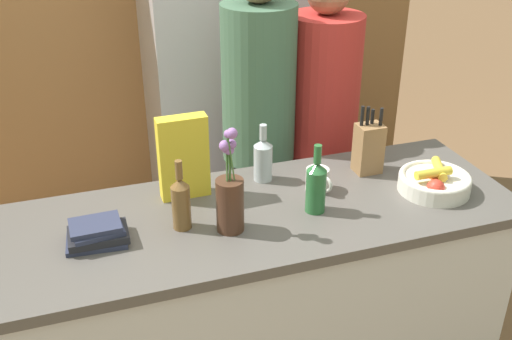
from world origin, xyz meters
The scene contains 14 objects.
kitchen_island centered at (0.00, 0.00, 0.47)m, with size 1.88×0.67×0.93m.
back_wall_wood centered at (0.00, 1.68, 1.30)m, with size 3.08×0.12×2.60m.
refrigerator centered at (0.22, 1.32, 0.97)m, with size 0.81×0.62×1.93m.
fruit_bowl centered at (0.66, -0.07, 0.97)m, with size 0.27×0.27×0.11m.
knife_block centered at (0.49, 0.15, 1.03)m, with size 0.10×0.09×0.28m.
flower_vase centered at (-0.15, -0.08, 1.05)m, with size 0.09×0.09×0.38m.
cereal_box centered at (-0.24, 0.19, 1.09)m, with size 0.18×0.06×0.32m.
coffee_mug centered at (0.24, 0.07, 0.97)m, with size 0.09×0.12×0.09m.
book_stack centered at (-0.58, -0.02, 0.96)m, with size 0.21×0.15×0.07m.
bottle_oil centered at (-0.30, -0.02, 1.03)m, with size 0.06×0.06×0.26m.
bottle_vinegar centered at (0.17, -0.06, 1.03)m, with size 0.07×0.07×0.26m.
bottle_wine centered at (0.07, 0.22, 1.02)m, with size 0.07×0.07×0.23m.
person_at_sink centered at (0.19, 0.61, 0.98)m, with size 0.33×0.33×1.73m.
person_in_blue centered at (0.51, 0.64, 0.92)m, with size 0.34×0.34×1.64m.
Camera 1 is at (-0.61, -1.74, 2.06)m, focal length 42.00 mm.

